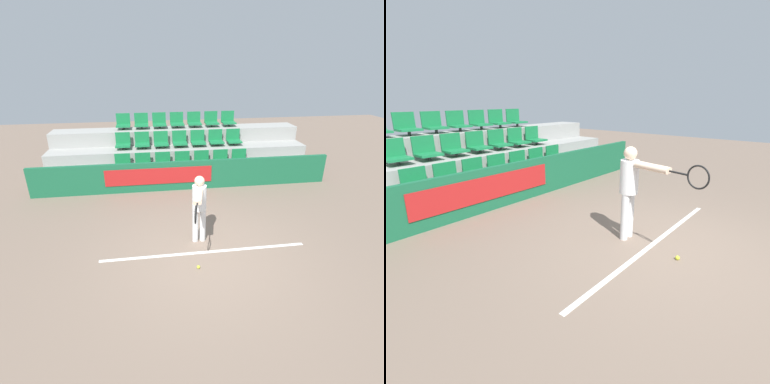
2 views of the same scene
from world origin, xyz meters
TOP-DOWN VIEW (x-y plane):
  - ground_plane at (0.00, 0.00)m, footprint 30.00×30.00m
  - court_baseline at (0.00, 0.17)m, footprint 4.40×0.08m
  - barrier_wall at (-0.02, 3.58)m, footprint 9.21×0.14m
  - bleacher_tier_front at (0.00, 4.09)m, footprint 8.81×0.85m
  - bleacher_tier_middle at (0.00, 4.94)m, footprint 8.81×0.85m
  - bleacher_tier_back at (0.00, 5.79)m, footprint 8.81×0.85m
  - stadium_chair_0 at (-1.92, 4.21)m, footprint 0.49×0.45m
  - stadium_chair_1 at (-1.28, 4.21)m, footprint 0.49×0.45m
  - stadium_chair_2 at (-0.64, 4.21)m, footprint 0.49×0.45m
  - stadium_chair_3 at (0.00, 4.21)m, footprint 0.49×0.45m
  - stadium_chair_4 at (0.64, 4.21)m, footprint 0.49×0.45m
  - stadium_chair_5 at (1.28, 4.21)m, footprint 0.49×0.45m
  - stadium_chair_6 at (1.92, 4.21)m, footprint 0.49×0.45m
  - stadium_chair_7 at (-1.92, 5.06)m, footprint 0.49×0.45m
  - stadium_chair_8 at (-1.28, 5.06)m, footprint 0.49×0.45m
  - stadium_chair_9 at (-0.64, 5.06)m, footprint 0.49×0.45m
  - stadium_chair_10 at (0.00, 5.06)m, footprint 0.49×0.45m
  - stadium_chair_11 at (0.64, 5.06)m, footprint 0.49×0.45m
  - stadium_chair_12 at (1.28, 5.06)m, footprint 0.49×0.45m
  - stadium_chair_13 at (1.92, 5.06)m, footprint 0.49×0.45m
  - stadium_chair_15 at (-1.28, 5.91)m, footprint 0.49×0.45m
  - stadium_chair_16 at (-0.64, 5.91)m, footprint 0.49×0.45m
  - stadium_chair_17 at (0.00, 5.91)m, footprint 0.49×0.45m
  - stadium_chair_18 at (0.64, 5.91)m, footprint 0.49×0.45m
  - stadium_chair_19 at (1.28, 5.91)m, footprint 0.49×0.45m
  - stadium_chair_20 at (1.92, 5.91)m, footprint 0.49×0.45m
  - tennis_player at (-0.07, 0.57)m, footprint 0.46×1.47m
  - tennis_ball at (-0.23, -0.34)m, footprint 0.07×0.07m

SIDE VIEW (x-z plane):
  - ground_plane at x=0.00m, z-range 0.00..0.00m
  - court_baseline at x=0.00m, z-range 0.00..0.01m
  - tennis_ball at x=-0.23m, z-range 0.00..0.07m
  - bleacher_tier_front at x=0.00m, z-range 0.00..0.49m
  - barrier_wall at x=-0.02m, z-range 0.00..0.92m
  - bleacher_tier_middle at x=0.00m, z-range 0.00..0.97m
  - stadium_chair_0 at x=-1.92m, z-range 0.43..0.96m
  - stadium_chair_1 at x=-1.28m, z-range 0.43..0.96m
  - stadium_chair_2 at x=-0.64m, z-range 0.43..0.96m
  - stadium_chair_3 at x=0.00m, z-range 0.43..0.96m
  - stadium_chair_4 at x=0.64m, z-range 0.43..0.96m
  - stadium_chair_5 at x=1.28m, z-range 0.43..0.96m
  - stadium_chair_6 at x=1.92m, z-range 0.43..0.96m
  - bleacher_tier_back at x=0.00m, z-range 0.00..1.46m
  - tennis_player at x=-0.07m, z-range 0.18..1.74m
  - stadium_chair_7 at x=-1.92m, z-range 0.92..1.45m
  - stadium_chair_8 at x=-1.28m, z-range 0.92..1.45m
  - stadium_chair_9 at x=-0.64m, z-range 0.92..1.45m
  - stadium_chair_10 at x=0.00m, z-range 0.92..1.45m
  - stadium_chair_11 at x=0.64m, z-range 0.92..1.45m
  - stadium_chair_12 at x=1.28m, z-range 0.92..1.45m
  - stadium_chair_13 at x=1.92m, z-range 0.92..1.45m
  - stadium_chair_15 at x=-1.28m, z-range 1.41..1.94m
  - stadium_chair_16 at x=-0.64m, z-range 1.41..1.94m
  - stadium_chair_17 at x=0.00m, z-range 1.41..1.94m
  - stadium_chair_18 at x=0.64m, z-range 1.41..1.94m
  - stadium_chair_19 at x=1.28m, z-range 1.41..1.94m
  - stadium_chair_20 at x=1.92m, z-range 1.41..1.94m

